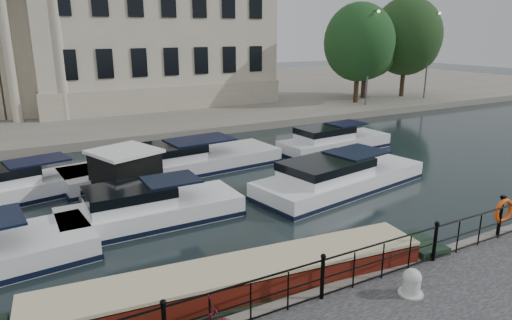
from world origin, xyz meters
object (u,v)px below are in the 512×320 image
Objects in this scene: mooring_bollard at (412,282)px; narrowboat at (240,294)px; harbour_hut at (126,176)px; life_ring_post at (503,211)px.

mooring_bollard is 4.36m from narrowboat.
harbour_hut is at bearing 99.22° from narrowboat.
mooring_bollard is 0.17× the size of harbour_hut.
harbour_hut reaches higher than narrowboat.
harbour_hut is (-0.54, 9.63, 0.59)m from narrowboat.
life_ring_post reaches higher than narrowboat.
narrowboat is 9.66m from harbour_hut.
narrowboat is at bearing 147.09° from mooring_bollard.
life_ring_post is at bearing -2.65° from narrowboat.
narrowboat is at bearing -105.97° from harbour_hut.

